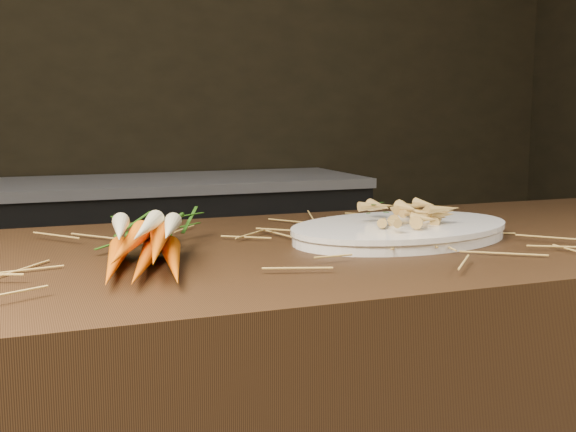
# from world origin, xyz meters

# --- Properties ---
(back_counter) EXTENTS (1.82, 0.62, 0.84)m
(back_counter) POSITION_xyz_m (0.30, 2.18, 0.42)
(back_counter) COLOR black
(back_counter) RESTS_ON ground
(straw_bedding) EXTENTS (1.40, 0.60, 0.02)m
(straw_bedding) POSITION_xyz_m (0.00, 0.30, 0.91)
(straw_bedding) COLOR olive
(straw_bedding) RESTS_ON main_counter
(root_veg_bunch) EXTENTS (0.24, 0.47, 0.08)m
(root_veg_bunch) POSITION_xyz_m (-0.00, 0.30, 0.94)
(root_veg_bunch) COLOR #E34700
(root_veg_bunch) RESTS_ON main_counter
(serving_platter) EXTENTS (0.46, 0.35, 0.02)m
(serving_platter) POSITION_xyz_m (0.42, 0.29, 0.91)
(serving_platter) COLOR white
(serving_platter) RESTS_ON main_counter
(roasted_veg_heap) EXTENTS (0.23, 0.18, 0.05)m
(roasted_veg_heap) POSITION_xyz_m (0.42, 0.29, 0.94)
(roasted_veg_heap) COLOR tan
(roasted_veg_heap) RESTS_ON serving_platter
(serving_fork) EXTENTS (0.08, 0.15, 0.00)m
(serving_fork) POSITION_xyz_m (0.57, 0.31, 0.92)
(serving_fork) COLOR silver
(serving_fork) RESTS_ON serving_platter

